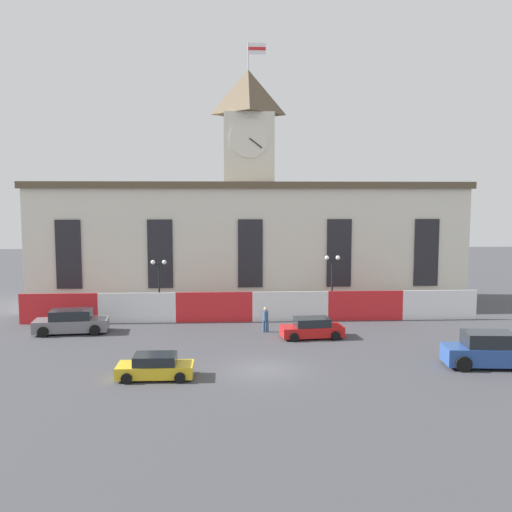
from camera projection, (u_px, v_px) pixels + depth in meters
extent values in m
plane|color=#424247|center=(263.00, 370.00, 33.14)|extent=(160.00, 160.00, 0.00)
cube|color=silver|center=(248.00, 247.00, 53.54)|extent=(38.80, 8.38, 10.74)
cube|color=brown|center=(248.00, 186.00, 52.95)|extent=(39.40, 8.98, 0.60)
cube|color=silver|center=(248.00, 149.00, 52.60)|extent=(4.50, 4.50, 6.20)
pyramid|color=brown|center=(248.00, 92.00, 52.08)|extent=(4.95, 4.95, 4.05)
cylinder|color=silver|center=(249.00, 138.00, 50.23)|extent=(3.42, 0.12, 3.42)
cube|color=black|center=(256.00, 143.00, 50.23)|extent=(1.18, 0.06, 0.93)
cylinder|color=#B2B2B7|center=(248.00, 56.00, 51.74)|extent=(0.10, 0.10, 2.40)
cube|color=white|center=(257.00, 49.00, 51.72)|extent=(1.60, 0.06, 1.00)
cube|color=red|center=(257.00, 49.00, 51.68)|extent=(1.60, 0.04, 0.28)
cube|color=#232328|center=(69.00, 254.00, 48.52)|extent=(2.13, 0.16, 5.91)
cube|color=#232328|center=(160.00, 254.00, 48.92)|extent=(2.13, 0.16, 5.91)
cube|color=#232328|center=(250.00, 253.00, 49.32)|extent=(2.13, 0.16, 5.91)
cube|color=#232328|center=(339.00, 253.00, 49.72)|extent=(2.13, 0.16, 5.91)
cube|color=#232328|center=(426.00, 253.00, 50.12)|extent=(2.13, 0.16, 5.91)
cube|color=red|center=(59.00, 309.00, 45.06)|extent=(6.15, 0.12, 2.43)
cube|color=white|center=(137.00, 308.00, 45.38)|extent=(6.15, 0.12, 2.43)
cube|color=red|center=(214.00, 307.00, 45.70)|extent=(6.15, 0.12, 2.43)
cube|color=white|center=(290.00, 306.00, 46.01)|extent=(6.15, 0.12, 2.43)
cube|color=red|center=(366.00, 306.00, 46.33)|extent=(6.15, 0.12, 2.43)
cube|color=white|center=(440.00, 305.00, 46.65)|extent=(6.15, 0.12, 2.43)
cylinder|color=black|center=(159.00, 292.00, 45.98)|extent=(0.14, 0.14, 4.77)
cube|color=black|center=(159.00, 264.00, 45.75)|extent=(0.90, 0.08, 0.08)
sphere|color=white|center=(153.00, 262.00, 45.71)|extent=(0.36, 0.36, 0.36)
sphere|color=white|center=(164.00, 262.00, 45.76)|extent=(0.36, 0.36, 0.36)
cylinder|color=black|center=(332.00, 289.00, 46.70)|extent=(0.14, 0.14, 5.06)
cube|color=black|center=(332.00, 260.00, 46.45)|extent=(0.90, 0.08, 0.08)
sphere|color=white|center=(327.00, 258.00, 46.41)|extent=(0.36, 0.36, 0.36)
sphere|color=white|center=(338.00, 258.00, 46.46)|extent=(0.36, 0.36, 0.36)
cube|color=red|center=(312.00, 331.00, 40.67)|extent=(4.55, 2.21, 0.72)
cube|color=#1E2328|center=(312.00, 322.00, 40.60)|extent=(2.57, 1.88, 0.59)
cylinder|color=black|center=(294.00, 337.00, 39.58)|extent=(0.67, 0.38, 0.64)
cylinder|color=black|center=(289.00, 331.00, 41.35)|extent=(0.67, 0.38, 0.64)
cylinder|color=black|center=(336.00, 336.00, 40.02)|extent=(0.67, 0.38, 0.64)
cylinder|color=black|center=(329.00, 330.00, 41.79)|extent=(0.67, 0.38, 0.64)
cube|color=slate|center=(71.00, 325.00, 42.08)|extent=(5.47, 2.50, 0.87)
cube|color=#1E2328|center=(71.00, 314.00, 42.00)|extent=(3.08, 2.11, 0.71)
cylinder|color=black|center=(98.00, 324.00, 43.35)|extent=(0.80, 0.43, 0.77)
cylinder|color=black|center=(95.00, 330.00, 41.39)|extent=(0.80, 0.43, 0.77)
cylinder|color=black|center=(49.00, 326.00, 42.83)|extent=(0.80, 0.43, 0.77)
cylinder|color=black|center=(43.00, 332.00, 40.86)|extent=(0.80, 0.43, 0.77)
cube|color=#284C99|center=(488.00, 355.00, 33.63)|extent=(5.26, 2.46, 1.04)
cube|color=#1E2328|center=(489.00, 339.00, 33.54)|extent=(2.96, 2.09, 0.85)
cylinder|color=black|center=(463.00, 364.00, 32.74)|extent=(0.95, 0.44, 0.92)
cylinder|color=black|center=(453.00, 354.00, 34.72)|extent=(0.95, 0.44, 0.92)
cylinder|color=black|center=(511.00, 355.00, 34.58)|extent=(0.95, 0.44, 0.92)
cube|color=yellow|center=(155.00, 370.00, 31.59)|extent=(4.21, 1.81, 0.67)
cube|color=#1E2328|center=(155.00, 359.00, 31.53)|extent=(2.32, 1.66, 0.55)
cylinder|color=black|center=(127.00, 378.00, 30.65)|extent=(0.60, 0.33, 0.59)
cylinder|color=black|center=(132.00, 368.00, 32.44)|extent=(0.60, 0.33, 0.59)
cylinder|color=black|center=(180.00, 378.00, 30.79)|extent=(0.60, 0.33, 0.59)
cylinder|color=black|center=(183.00, 368.00, 32.58)|extent=(0.60, 0.33, 0.59)
cylinder|color=#33567A|center=(264.00, 326.00, 42.41)|extent=(0.20, 0.20, 0.88)
cylinder|color=#33567A|center=(267.00, 326.00, 42.44)|extent=(0.20, 0.20, 0.88)
cylinder|color=#33567A|center=(266.00, 316.00, 42.34)|extent=(0.44, 0.44, 0.70)
sphere|color=tan|center=(266.00, 309.00, 42.29)|extent=(0.29, 0.29, 0.29)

